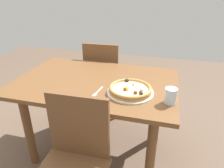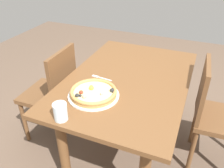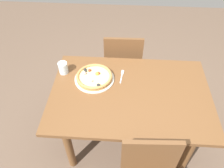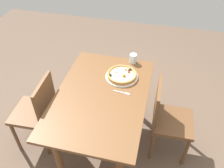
% 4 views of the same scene
% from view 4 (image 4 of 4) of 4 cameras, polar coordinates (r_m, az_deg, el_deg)
% --- Properties ---
extents(ground_plane, '(6.00, 6.00, 0.00)m').
position_cam_4_polar(ground_plane, '(2.83, -2.12, -13.40)').
color(ground_plane, brown).
extents(dining_table, '(1.30, 0.87, 0.73)m').
position_cam_4_polar(dining_table, '(2.35, -2.49, -4.69)').
color(dining_table, brown).
rests_on(dining_table, ground).
extents(chair_near, '(0.42, 0.42, 0.89)m').
position_cam_4_polar(chair_near, '(2.57, -17.48, -6.13)').
color(chair_near, brown).
rests_on(chair_near, ground).
extents(chair_far, '(0.41, 0.41, 0.89)m').
position_cam_4_polar(chair_far, '(2.45, 13.05, -7.89)').
color(chair_far, brown).
rests_on(chair_far, ground).
extents(plate, '(0.34, 0.34, 0.01)m').
position_cam_4_polar(plate, '(2.46, 2.37, 1.81)').
color(plate, silver).
rests_on(plate, dining_table).
extents(pizza, '(0.31, 0.31, 0.05)m').
position_cam_4_polar(pizza, '(2.45, 2.39, 2.28)').
color(pizza, '#B78447').
rests_on(pizza, plate).
extents(fork, '(0.03, 0.17, 0.00)m').
position_cam_4_polar(fork, '(2.29, 2.67, -2.09)').
color(fork, silver).
rests_on(fork, dining_table).
extents(drinking_glass, '(0.08, 0.08, 0.11)m').
position_cam_4_polar(drinking_glass, '(2.65, 5.11, 6.14)').
color(drinking_glass, silver).
rests_on(drinking_glass, dining_table).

